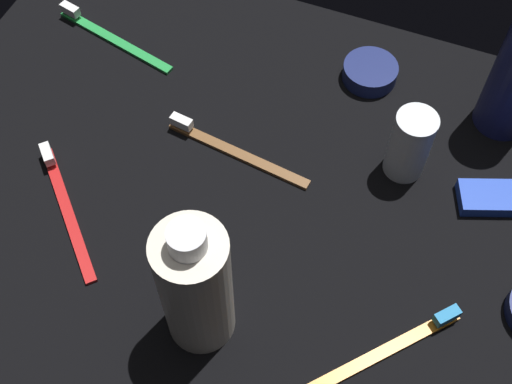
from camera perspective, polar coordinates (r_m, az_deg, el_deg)
ground_plane at (r=74.15cm, az=0.00°, el=-1.47°), size 84.00×64.00×1.20cm
bodywash_bottle at (r=60.19cm, az=-4.80°, el=-8.12°), size 6.58×6.58×18.49cm
deodorant_stick at (r=74.67cm, az=12.88°, el=3.93°), size 4.51×4.51×8.79cm
toothbrush_green at (r=90.79cm, az=-12.38°, el=12.84°), size 17.80×5.25×2.10cm
toothbrush_red at (r=76.08cm, az=-15.90°, el=-0.88°), size 13.73×13.42×2.10cm
toothbrush_orange at (r=67.53cm, az=11.26°, el=-12.78°), size 12.76×14.34×2.10cm
toothbrush_brown at (r=77.26cm, az=-2.26°, el=3.74°), size 18.01×3.35×2.10cm
snack_bar_blue at (r=78.25cm, az=20.44°, el=-0.48°), size 11.14×7.47×1.50cm
cream_tin_left at (r=84.98cm, az=9.61°, el=9.96°), size 6.69×6.69×2.09cm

